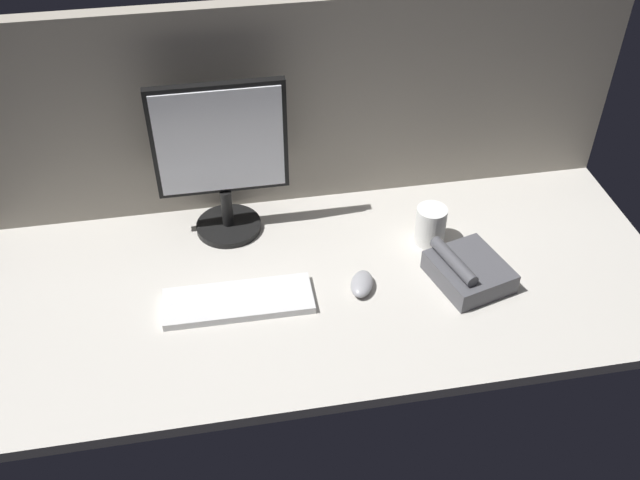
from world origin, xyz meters
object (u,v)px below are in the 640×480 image
monitor (221,156)px  mouse (362,284)px  keyboard (238,301)px  desk_phone (468,271)px  mug_ceramic_white (430,225)px

monitor → mouse: 49.18cm
monitor → keyboard: size_ratio=1.20×
keyboard → desk_phone: bearing=-0.9°
mouse → keyboard: bearing=-159.2°
monitor → desk_phone: monitor is taller
mouse → desk_phone: desk_phone is taller
monitor → mug_ceramic_white: bearing=-16.3°
mug_ceramic_white → desk_phone: bearing=-73.0°
mug_ceramic_white → monitor: bearing=163.7°
desk_phone → monitor: bearing=151.1°
keyboard → mug_ceramic_white: size_ratio=3.35×
monitor → keyboard: monitor is taller
mug_ceramic_white → desk_phone: size_ratio=0.48×
keyboard → mug_ceramic_white: bearing=16.4°
mug_ceramic_white → keyboard: bearing=-164.3°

